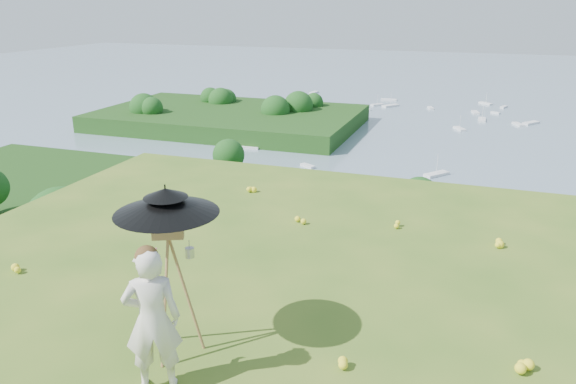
% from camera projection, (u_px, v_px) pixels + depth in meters
% --- Properties ---
extents(ground, '(14.00, 14.00, 0.00)m').
position_uv_depth(ground, '(328.00, 352.00, 6.43)').
color(ground, '#3A651D').
rests_on(ground, ground).
extents(shoreline_tier, '(170.00, 28.00, 8.00)m').
position_uv_depth(shoreline_tier, '(455.00, 278.00, 85.00)').
color(shoreline_tier, '#726B5B').
rests_on(shoreline_tier, bay_water).
extents(bay_water, '(700.00, 700.00, 0.00)m').
position_uv_depth(bay_water, '(482.00, 98.00, 231.65)').
color(bay_water, gray).
rests_on(bay_water, ground).
extents(peninsula, '(90.00, 60.00, 12.00)m').
position_uv_depth(peninsula, '(229.00, 110.00, 177.74)').
color(peninsula, '#193A0F').
rests_on(peninsula, bay_water).
extents(slope_trees, '(110.00, 50.00, 6.00)m').
position_uv_depth(slope_trees, '(447.00, 263.00, 42.51)').
color(slope_trees, '#154616').
rests_on(slope_trees, forest_slope).
extents(harbor_town, '(110.00, 22.00, 5.00)m').
position_uv_depth(harbor_town, '(459.00, 239.00, 82.90)').
color(harbor_town, silver).
rests_on(harbor_town, shoreline_tier).
extents(moored_boats, '(140.00, 140.00, 0.70)m').
position_uv_depth(moored_boats, '(431.00, 135.00, 164.94)').
color(moored_boats, white).
rests_on(moored_boats, bay_water).
extents(wildflowers, '(10.00, 10.50, 0.12)m').
position_uv_depth(wildflowers, '(333.00, 336.00, 6.63)').
color(wildflowers, yellow).
rests_on(wildflowers, ground).
extents(painter, '(0.68, 0.61, 1.57)m').
position_uv_depth(painter, '(152.00, 320.00, 5.62)').
color(painter, silver).
rests_on(painter, ground).
extents(field_easel, '(0.88, 0.88, 1.76)m').
position_uv_depth(field_easel, '(172.00, 283.00, 6.16)').
color(field_easel, '#A07743').
rests_on(field_easel, ground).
extents(sun_umbrella, '(1.45, 1.45, 0.56)m').
position_uv_depth(sun_umbrella, '(167.00, 210.00, 5.92)').
color(sun_umbrella, black).
rests_on(sun_umbrella, field_easel).
extents(painter_cap, '(0.28, 0.31, 0.10)m').
position_uv_depth(painter_cap, '(146.00, 252.00, 5.38)').
color(painter_cap, '#DE7A7F').
rests_on(painter_cap, painter).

